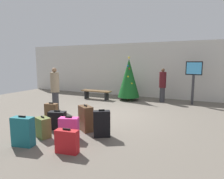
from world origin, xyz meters
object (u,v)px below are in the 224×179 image
waiting_bench (96,93)px  suitcase_2 (43,127)px  traveller_0 (163,84)px  suitcase_3 (67,141)px  holiday_tree (129,78)px  suitcase_1 (69,128)px  traveller_1 (55,88)px  suitcase_6 (23,132)px  suitcase_0 (102,124)px  flight_info_kiosk (194,75)px  suitcase_5 (57,120)px  suitcase_7 (52,114)px  suitcase_4 (86,118)px

waiting_bench → suitcase_2: size_ratio=2.85×
traveller_0 → suitcase_3: traveller_0 is taller
holiday_tree → suitcase_3: 6.44m
suitcase_1 → waiting_bench: bearing=112.0°
holiday_tree → waiting_bench: bearing=-162.9°
traveller_1 → suitcase_6: (1.73, -3.14, -0.58)m
suitcase_0 → suitcase_6: (-1.44, -1.31, -0.00)m
flight_info_kiosk → suitcase_2: bearing=-119.2°
suitcase_3 → suitcase_5: suitcase_5 is taller
holiday_tree → flight_info_kiosk: size_ratio=1.12×
suitcase_1 → suitcase_7: 1.55m
suitcase_2 → suitcase_5: 0.67m
traveller_0 → suitcase_2: traveller_0 is taller
flight_info_kiosk → suitcase_3: 7.05m
traveller_1 → suitcase_0: (3.17, -1.83, -0.57)m
suitcase_1 → suitcase_6: 1.10m
traveller_1 → suitcase_1: size_ratio=2.88×
flight_info_kiosk → suitcase_6: (-3.45, -6.73, -1.03)m
suitcase_6 → suitcase_7: suitcase_6 is taller
waiting_bench → holiday_tree: bearing=17.1°
holiday_tree → suitcase_2: 5.92m
traveller_0 → flight_info_kiosk: bearing=0.7°
waiting_bench → suitcase_7: 4.39m
holiday_tree → suitcase_2: holiday_tree is taller
suitcase_0 → suitcase_4: size_ratio=0.98×
flight_info_kiosk → traveller_1: size_ratio=1.15×
suitcase_5 → suitcase_7: bearing=146.9°
suitcase_6 → suitcase_7: bearing=109.7°
suitcase_3 → holiday_tree: bearing=97.8°
suitcase_3 → suitcase_7: size_ratio=0.80×
suitcase_5 → suitcase_4: bearing=17.6°
suitcase_0 → suitcase_2: suitcase_0 is taller
holiday_tree → suitcase_4: 5.00m
holiday_tree → suitcase_1: bearing=-85.9°
waiting_bench → traveller_0: bearing=12.7°
traveller_1 → suitcase_6: bearing=-61.2°
waiting_bench → traveller_0: size_ratio=0.98×
suitcase_2 → suitcase_4: 1.20m
waiting_bench → suitcase_2: 5.51m
suitcase_4 → suitcase_7: size_ratio=1.09×
traveller_1 → traveller_0: bearing=43.5°
suitcase_3 → suitcase_2: bearing=157.8°
suitcase_2 → suitcase_6: size_ratio=0.78×
suitcase_3 → suitcase_7: (-1.77, 1.48, 0.07)m
traveller_1 → suitcase_0: 3.71m
suitcase_1 → suitcase_5: suitcase_1 is taller
suitcase_4 → suitcase_7: suitcase_4 is taller
suitcase_5 → suitcase_6: (0.05, -1.28, 0.08)m
suitcase_1 → suitcase_4: bearing=86.0°
suitcase_2 → flight_info_kiosk: bearing=60.8°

